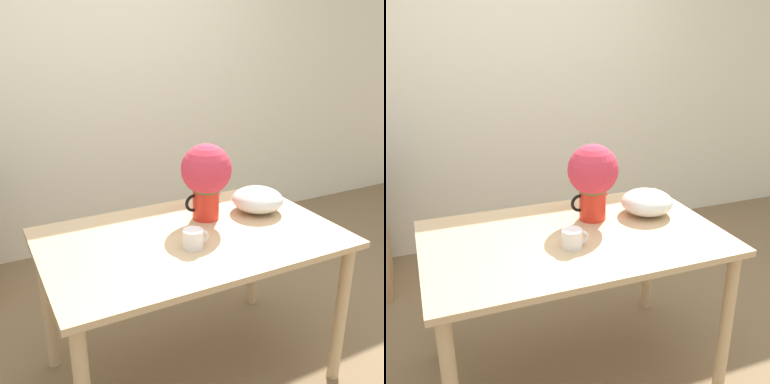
% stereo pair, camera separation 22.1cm
% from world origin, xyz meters
% --- Properties ---
extents(ground_plane, '(12.00, 12.00, 0.00)m').
position_xyz_m(ground_plane, '(0.00, 0.00, 0.00)').
color(ground_plane, '#7F6647').
extents(wall_back, '(8.00, 0.05, 2.60)m').
position_xyz_m(wall_back, '(0.00, 1.73, 1.30)').
color(wall_back, '#EDE5CC').
rests_on(wall_back, ground_plane).
extents(table, '(1.39, 0.87, 0.79)m').
position_xyz_m(table, '(-0.12, 0.03, 0.69)').
color(table, tan).
rests_on(table, ground_plane).
extents(flower_vase, '(0.25, 0.25, 0.39)m').
position_xyz_m(flower_vase, '(0.04, 0.18, 1.02)').
color(flower_vase, red).
rests_on(flower_vase, table).
extents(coffee_mug, '(0.12, 0.09, 0.09)m').
position_xyz_m(coffee_mug, '(-0.16, -0.08, 0.84)').
color(coffee_mug, white).
rests_on(coffee_mug, table).
extents(white_bowl, '(0.27, 0.27, 0.13)m').
position_xyz_m(white_bowl, '(0.33, 0.14, 0.86)').
color(white_bowl, silver).
rests_on(white_bowl, table).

